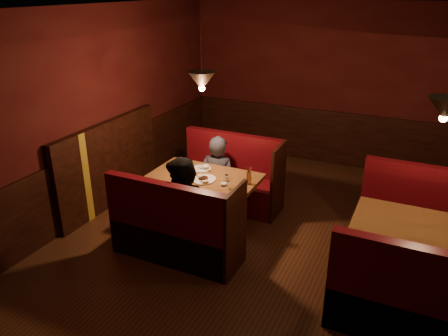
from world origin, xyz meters
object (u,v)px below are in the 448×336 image
at_px(main_bench_near, 175,234).
at_px(second_bench_near, 413,308).
at_px(second_table, 418,242).
at_px(diner_b, 183,196).
at_px(main_bench_far, 231,183).
at_px(diner_a, 218,163).
at_px(main_table, 205,189).
at_px(second_bench_far, 421,226).

height_order(main_bench_near, second_bench_near, second_bench_near).
bearing_deg(second_bench_near, main_bench_near, 176.13).
relative_size(main_bench_near, second_table, 1.15).
bearing_deg(diner_b, main_bench_far, 105.82).
distance_m(second_table, diner_a, 2.85).
relative_size(second_bench_near, diner_b, 0.95).
xyz_separation_m(main_table, main_bench_near, (0.02, -0.82, -0.25)).
height_order(second_table, second_bench_near, second_bench_near).
xyz_separation_m(main_bench_far, diner_a, (-0.09, -0.26, 0.41)).
height_order(main_bench_far, second_bench_far, second_bench_far).
xyz_separation_m(main_bench_far, second_bench_far, (2.69, -0.16, 0.00)).
bearing_deg(second_bench_near, second_table, 92.20).
bearing_deg(diner_b, main_bench_near, -93.70).
height_order(main_table, diner_a, diner_a).
bearing_deg(second_table, diner_b, -169.24).
bearing_deg(diner_a, main_table, 92.50).
bearing_deg(main_table, second_bench_near, -20.36).
distance_m(main_bench_far, diner_b, 1.56).
bearing_deg(main_table, second_bench_far, 13.66).
bearing_deg(main_bench_near, main_bench_far, 90.00).
height_order(main_bench_far, diner_a, diner_a).
xyz_separation_m(main_table, second_table, (2.67, -0.17, -0.02)).
bearing_deg(main_table, main_bench_far, 88.89).
xyz_separation_m(second_table, diner_b, (-2.61, -0.50, 0.22)).
relative_size(second_bench_far, second_bench_near, 1.00).
relative_size(main_bench_near, second_bench_far, 1.04).
height_order(second_table, diner_b, diner_b).
relative_size(main_table, second_table, 1.04).
height_order(second_table, second_bench_far, second_bench_far).
bearing_deg(second_bench_far, diner_a, -177.99).
bearing_deg(second_bench_near, second_bench_far, 90.00).
relative_size(second_bench_near, diner_a, 1.02).
bearing_deg(main_table, diner_b, -84.48).
bearing_deg(diner_b, second_bench_near, 6.73).
relative_size(main_bench_far, second_bench_far, 1.04).
bearing_deg(diner_b, main_table, 109.47).
bearing_deg(second_table, main_table, 176.29).
height_order(main_table, main_bench_near, main_bench_near).
height_order(main_bench_far, second_table, main_bench_far).
bearing_deg(diner_b, second_bench_far, 40.63).
xyz_separation_m(main_bench_far, second_table, (2.65, -0.99, 0.24)).
distance_m(second_table, second_bench_near, 0.86).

